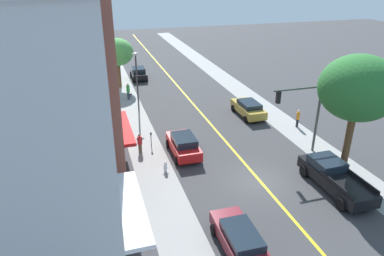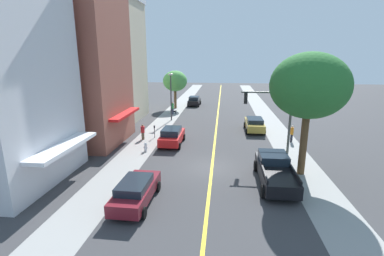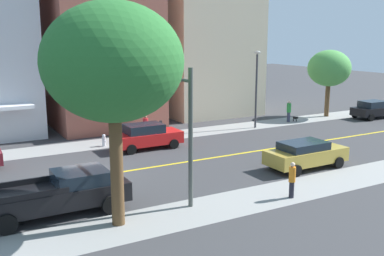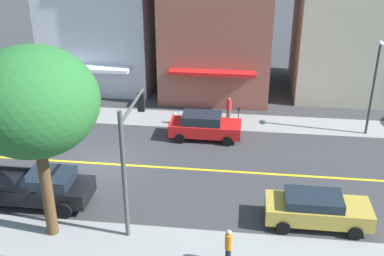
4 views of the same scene
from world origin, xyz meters
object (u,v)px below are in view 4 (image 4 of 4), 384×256
at_px(street_tree_right_corner, 33,102).
at_px(pedestrian_red_shirt, 229,108).
at_px(fire_hydrant, 174,118).
at_px(pedestrian_orange_shirt, 228,246).
at_px(gold_sedan_right_curb, 317,209).
at_px(parking_meter, 239,113).
at_px(traffic_light_mast, 130,144).
at_px(red_sedan_left_curb, 204,126).
at_px(street_lamp, 375,78).
at_px(maroon_sedan_left_curb, 35,118).
at_px(black_pickup_truck, 34,187).

xyz_separation_m(street_tree_right_corner, pedestrian_red_shirt, (-13.78, 7.17, -5.50)).
height_order(street_tree_right_corner, fire_hydrant, street_tree_right_corner).
height_order(pedestrian_orange_shirt, pedestrian_red_shirt, pedestrian_orange_shirt).
height_order(street_tree_right_corner, gold_sedan_right_curb, street_tree_right_corner).
bearing_deg(parking_meter, gold_sedan_right_curb, 20.28).
bearing_deg(traffic_light_mast, street_tree_right_corner, 113.76).
xyz_separation_m(fire_hydrant, pedestrian_orange_shirt, (13.61, 4.37, 0.50)).
xyz_separation_m(red_sedan_left_curb, gold_sedan_right_curb, (8.39, 6.00, -0.04)).
bearing_deg(street_lamp, fire_hydrant, -90.11).
relative_size(fire_hydrant, maroon_sedan_left_curb, 0.17).
relative_size(pedestrian_orange_shirt, pedestrian_red_shirt, 1.07).
distance_m(gold_sedan_right_curb, pedestrian_red_shirt, 12.54).
xyz_separation_m(street_tree_right_corner, gold_sedan_right_curb, (-2.13, 11.81, -5.51)).
relative_size(traffic_light_mast, red_sedan_left_curb, 1.34).
distance_m(street_tree_right_corner, pedestrian_red_shirt, 16.48).
xyz_separation_m(street_lamp, red_sedan_left_curb, (1.96, -10.38, -2.96)).
bearing_deg(traffic_light_mast, pedestrian_red_shirt, -17.07).
xyz_separation_m(street_tree_right_corner, parking_meter, (-12.74, 7.89, -5.45)).
distance_m(red_sedan_left_curb, gold_sedan_right_curb, 10.32).
xyz_separation_m(gold_sedan_right_curb, pedestrian_red_shirt, (-11.65, -4.63, 0.00)).
bearing_deg(pedestrian_orange_shirt, pedestrian_red_shirt, -11.00).
xyz_separation_m(fire_hydrant, red_sedan_left_curb, (1.99, 2.24, 0.45)).
height_order(parking_meter, red_sedan_left_curb, red_sedan_left_curb).
xyz_separation_m(street_tree_right_corner, fire_hydrant, (-12.51, 3.57, -5.91)).
bearing_deg(black_pickup_truck, parking_meter, 47.59).
xyz_separation_m(street_tree_right_corner, traffic_light_mast, (-1.50, 3.40, -2.39)).
bearing_deg(street_lamp, red_sedan_left_curb, -79.28).
relative_size(parking_meter, pedestrian_orange_shirt, 0.78).
distance_m(gold_sedan_right_curb, pedestrian_orange_shirt, 5.04).
xyz_separation_m(fire_hydrant, traffic_light_mast, (11.01, -0.17, 3.52)).
height_order(traffic_light_mast, pedestrian_red_shirt, traffic_light_mast).
bearing_deg(street_tree_right_corner, parking_meter, 148.24).
bearing_deg(fire_hydrant, maroon_sedan_left_curb, -77.88).
relative_size(parking_meter, pedestrian_red_shirt, 0.84).
height_order(fire_hydrant, traffic_light_mast, traffic_light_mast).
distance_m(parking_meter, black_pickup_truck, 14.31).
distance_m(maroon_sedan_left_curb, pedestrian_orange_shirt, 17.76).
distance_m(traffic_light_mast, street_lamp, 16.86).
height_order(street_lamp, red_sedan_left_curb, street_lamp).
height_order(traffic_light_mast, pedestrian_orange_shirt, traffic_light_mast).
distance_m(parking_meter, traffic_light_mast, 12.49).
relative_size(street_tree_right_corner, parking_meter, 6.53).
height_order(traffic_light_mast, red_sedan_left_curb, traffic_light_mast).
bearing_deg(maroon_sedan_left_curb, pedestrian_orange_shirt, -40.12).
bearing_deg(gold_sedan_right_curb, parking_meter, 110.24).
bearing_deg(parking_meter, street_lamp, 88.25).
xyz_separation_m(street_tree_right_corner, black_pickup_truck, (-2.16, -1.76, -5.42)).
relative_size(gold_sedan_right_curb, pedestrian_orange_shirt, 2.82).
bearing_deg(parking_meter, pedestrian_orange_shirt, 0.22).
distance_m(street_tree_right_corner, maroon_sedan_left_curb, 13.12).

